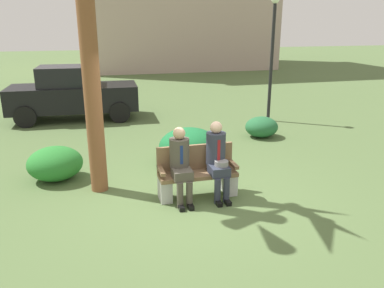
# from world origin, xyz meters

# --- Properties ---
(ground_plane) EXTENTS (80.00, 80.00, 0.00)m
(ground_plane) POSITION_xyz_m (0.00, 0.00, 0.00)
(ground_plane) COLOR #4F673A
(park_bench) EXTENTS (1.37, 0.44, 0.90)m
(park_bench) POSITION_xyz_m (0.12, 0.10, 0.40)
(park_bench) COLOR brown
(park_bench) RESTS_ON ground
(seated_man_left) EXTENTS (0.34, 0.72, 1.29)m
(seated_man_left) POSITION_xyz_m (-0.20, -0.02, 0.72)
(seated_man_left) COLOR #4C473D
(seated_man_left) RESTS_ON ground
(seated_man_right) EXTENTS (0.34, 0.72, 1.34)m
(seated_man_right) POSITION_xyz_m (0.46, -0.02, 0.74)
(seated_man_right) COLOR #2D3342
(seated_man_right) RESTS_ON ground
(shrub_near_bench) EXTENTS (1.06, 0.97, 0.66)m
(shrub_near_bench) POSITION_xyz_m (-2.37, 1.49, 0.33)
(shrub_near_bench) COLOR #287A2D
(shrub_near_bench) RESTS_ON ground
(shrub_mid_lawn) EXTENTS (1.31, 1.20, 0.82)m
(shrub_mid_lawn) POSITION_xyz_m (0.36, 1.62, 0.41)
(shrub_mid_lawn) COLOR #1B6734
(shrub_mid_lawn) RESTS_ON ground
(shrub_far_lawn) EXTENTS (0.88, 0.81, 0.55)m
(shrub_far_lawn) POSITION_xyz_m (2.77, 3.20, 0.28)
(shrub_far_lawn) COLOR #256337
(shrub_far_lawn) RESTS_ON ground
(parked_car_near) EXTENTS (3.95, 1.81, 1.68)m
(parked_car_near) POSITION_xyz_m (-2.18, 6.54, 0.84)
(parked_car_near) COLOR black
(parked_car_near) RESTS_ON ground
(street_lamp) EXTENTS (0.24, 0.24, 3.71)m
(street_lamp) POSITION_xyz_m (3.73, 4.81, 2.27)
(street_lamp) COLOR black
(street_lamp) RESTS_ON ground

